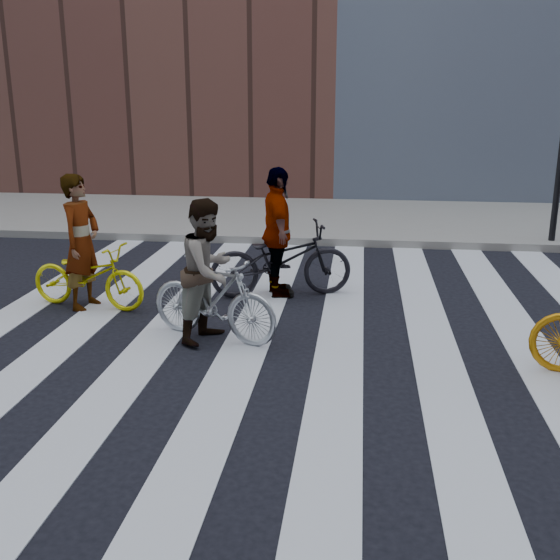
% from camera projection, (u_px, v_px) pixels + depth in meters
% --- Properties ---
extents(ground, '(100.00, 100.00, 0.00)m').
position_uv_depth(ground, '(295.00, 338.00, 7.98)').
color(ground, black).
rests_on(ground, ground).
extents(sidewalk_far, '(100.00, 5.00, 0.15)m').
position_uv_depth(sidewalk_far, '(328.00, 219.00, 15.11)').
color(sidewalk_far, gray).
rests_on(sidewalk_far, ground).
extents(zebra_crosswalk, '(8.25, 10.00, 0.01)m').
position_uv_depth(zebra_crosswalk, '(295.00, 337.00, 7.98)').
color(zebra_crosswalk, silver).
rests_on(zebra_crosswalk, ground).
extents(bike_yellow_left, '(1.80, 0.90, 0.90)m').
position_uv_depth(bike_yellow_left, '(88.00, 276.00, 9.01)').
color(bike_yellow_left, yellow).
rests_on(bike_yellow_left, ground).
extents(bike_silver_mid, '(1.78, 1.05, 1.03)m').
position_uv_depth(bike_silver_mid, '(213.00, 298.00, 7.81)').
color(bike_silver_mid, '#AFB3BA').
rests_on(bike_silver_mid, ground).
extents(bike_dark_rear, '(2.19, 1.26, 1.09)m').
position_uv_depth(bike_dark_rear, '(281.00, 260.00, 9.50)').
color(bike_dark_rear, black).
rests_on(bike_dark_rear, ground).
extents(rider_left, '(0.56, 0.74, 1.85)m').
position_uv_depth(rider_left, '(81.00, 242.00, 8.88)').
color(rider_left, slate).
rests_on(rider_left, ground).
extents(rider_mid, '(0.90, 1.01, 1.71)m').
position_uv_depth(rider_mid, '(208.00, 271.00, 7.72)').
color(rider_mid, slate).
rests_on(rider_mid, ground).
extents(rider_rear, '(0.74, 1.19, 1.88)m').
position_uv_depth(rider_rear, '(278.00, 233.00, 9.40)').
color(rider_rear, slate).
rests_on(rider_rear, ground).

